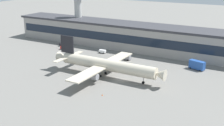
{
  "coord_description": "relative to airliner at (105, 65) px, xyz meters",
  "views": [
    {
      "loc": [
        52.39,
        -98.17,
        43.53
      ],
      "look_at": [
        -6.7,
        4.88,
        5.0
      ],
      "focal_mm": 46.02,
      "sensor_mm": 36.0,
      "label": 1
    }
  ],
  "objects": [
    {
      "name": "traffic_cone_0",
      "position": [
        9.3,
        -17.81,
        -4.94
      ],
      "size": [
        0.45,
        0.45,
        0.56
      ],
      "primitive_type": "cone",
      "color": "#F2590C",
      "rests_on": "ground_plane"
    },
    {
      "name": "catering_truck",
      "position": [
        31.69,
        28.44,
        -2.93
      ],
      "size": [
        7.64,
        4.53,
        4.15
      ],
      "color": "#2651A5",
      "rests_on": "ground_plane"
    },
    {
      "name": "follow_me_car",
      "position": [
        -44.72,
        26.43,
        -4.13
      ],
      "size": [
        3.23,
        4.78,
        1.85
      ],
      "color": "red",
      "rests_on": "ground_plane"
    },
    {
      "name": "airliner",
      "position": [
        0.0,
        0.0,
        0.0
      ],
      "size": [
        52.16,
        44.56,
        15.57
      ],
      "color": "beige",
      "rests_on": "ground_plane"
    },
    {
      "name": "crew_van",
      "position": [
        -3.52,
        25.65,
        -3.76
      ],
      "size": [
        5.38,
        2.67,
        2.55
      ],
      "color": "gray",
      "rests_on": "ground_plane"
    },
    {
      "name": "ground_plane",
      "position": [
        7.61,
        -0.88,
        -5.22
      ],
      "size": [
        600.0,
        600.0,
        0.0
      ],
      "primitive_type": "plane",
      "color": "slate"
    },
    {
      "name": "control_tower",
      "position": [
        -51.53,
        51.42,
        15.2
      ],
      "size": [
        8.55,
        8.55,
        32.84
      ],
      "color": "#B7B7B2",
      "rests_on": "ground_plane"
    },
    {
      "name": "baggage_tug",
      "position": [
        -20.08,
        30.1,
        -4.14
      ],
      "size": [
        3.7,
        2.27,
        1.85
      ],
      "color": "white",
      "rests_on": "ground_plane"
    },
    {
      "name": "terminal_building",
      "position": [
        7.61,
        47.66,
        2.01
      ],
      "size": [
        193.84,
        19.01,
        14.43
      ],
      "color": "#9E9993",
      "rests_on": "ground_plane"
    },
    {
      "name": "pushback_tractor",
      "position": [
        -49.13,
        32.47,
        -4.17
      ],
      "size": [
        4.5,
        5.46,
        1.75
      ],
      "color": "black",
      "rests_on": "ground_plane"
    }
  ]
}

